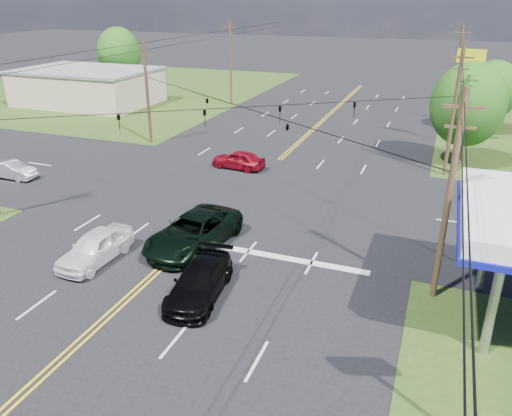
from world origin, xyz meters
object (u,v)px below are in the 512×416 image
at_px(pole_nw, 147,89).
at_px(pole_right_far, 456,73).
at_px(tree_right_a, 468,105).
at_px(pole_left_far, 231,62).
at_px(suv_black, 200,282).
at_px(pole_ne, 454,111).
at_px(tree_far_l, 119,53).
at_px(pole_se, 449,197).
at_px(pickup_white, 95,247).
at_px(tree_right_b, 493,90).
at_px(retail_nw, 88,88).
at_px(sedan_silver, 12,170).
at_px(pickup_dkgreen, 193,232).

distance_m(pole_nw, pole_right_far, 32.20).
bearing_deg(tree_right_a, pole_nw, -173.66).
xyz_separation_m(pole_left_far, suv_black, (16.00, -40.75, -4.43)).
bearing_deg(pole_ne, tree_far_l, 152.93).
height_order(pole_ne, pole_right_far, pole_right_far).
height_order(pole_se, pickup_white, pole_se).
height_order(pole_se, pole_ne, same).
bearing_deg(tree_right_a, tree_right_b, 78.23).
bearing_deg(retail_nw, pole_nw, -37.41).
bearing_deg(pickup_white, suv_black, -7.16).
distance_m(pole_left_far, pole_right_far, 26.00).
height_order(tree_right_b, pickup_white, tree_right_b).
xyz_separation_m(retail_nw, tree_right_a, (44.00, -10.00, 2.87)).
bearing_deg(retail_nw, tree_right_a, -12.80).
bearing_deg(pole_right_far, sedan_silver, -134.18).
xyz_separation_m(pickup_dkgreen, suv_black, (2.50, -4.25, -0.17)).
distance_m(pole_left_far, pickup_white, 41.06).
bearing_deg(pole_se, retail_nw, 144.21).
relative_size(pole_left_far, pickup_white, 2.13).
height_order(retail_nw, sedan_silver, retail_nw).
height_order(pole_ne, tree_far_l, pole_ne).
bearing_deg(tree_right_b, suv_black, -110.17).
height_order(tree_far_l, pickup_dkgreen, tree_far_l).
relative_size(tree_right_a, pickup_white, 1.74).
distance_m(tree_right_b, pickup_dkgreen, 36.38).
bearing_deg(suv_black, pickup_white, 164.04).
bearing_deg(pole_right_far, pole_left_far, 180.00).
xyz_separation_m(retail_nw, tree_far_l, (-2.00, 10.00, 3.19)).
xyz_separation_m(pole_nw, sedan_silver, (-4.45, -12.34, -4.26)).
height_order(suv_black, sedan_silver, suv_black).
relative_size(pole_left_far, sedan_silver, 2.52).
relative_size(pole_left_far, pole_right_far, 1.00).
relative_size(retail_nw, pole_nw, 1.68).
xyz_separation_m(tree_right_a, tree_far_l, (-46.00, 20.00, 0.33)).
bearing_deg(pickup_dkgreen, pole_ne, 61.03).
bearing_deg(pole_se, pole_left_far, 125.10).
xyz_separation_m(pole_se, pole_nw, (-26.00, 18.00, 0.00)).
xyz_separation_m(pickup_dkgreen, pickup_white, (-4.00, -3.21, -0.11)).
distance_m(suv_black, sedan_silver, 22.51).
height_order(retail_nw, tree_right_a, tree_right_a).
relative_size(retail_nw, tree_right_b, 2.26).
height_order(pole_se, pole_nw, same).
height_order(pole_se, pole_right_far, pole_right_far).
bearing_deg(pickup_white, tree_right_b, 62.67).
xyz_separation_m(pole_ne, pickup_white, (-16.50, -20.71, -4.11)).
distance_m(pole_se, tree_right_b, 33.19).
height_order(tree_right_a, tree_far_l, tree_far_l).
distance_m(retail_nw, pole_ne, 45.02).
relative_size(pole_right_far, sedan_silver, 2.52).
bearing_deg(pole_right_far, pole_se, -90.00).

